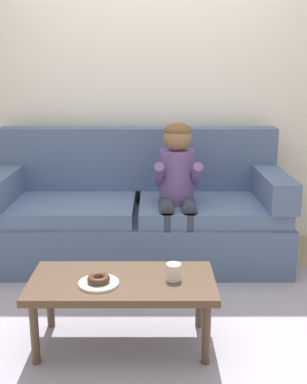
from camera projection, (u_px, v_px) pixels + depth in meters
The scene contains 10 objects.
ground at pixel (152, 308), 3.00m from camera, with size 10.00×10.00×0.00m, color #9E896B.
wall_back at pixel (152, 79), 4.01m from camera, with size 8.00×0.10×2.80m, color silver.
area_rug at pixel (152, 328), 2.76m from camera, with size 2.96×1.72×0.01m, color #9993A3.
couch at pixel (138, 215), 3.74m from camera, with size 2.27×0.90×1.01m.
coffee_table at pixel (123, 287), 2.52m from camera, with size 0.99×0.48×0.39m.
person_child at pixel (178, 183), 3.46m from camera, with size 0.34×0.58×1.10m.
plate at pixel (99, 283), 2.44m from camera, with size 0.21×0.21×0.01m, color white.
donut at pixel (99, 279), 2.44m from camera, with size 0.12×0.12×0.04m, color #422619.
mug at pixel (174, 272), 2.49m from camera, with size 0.08×0.08×0.09m, color silver.
toy_controller at pixel (38, 302), 3.03m from camera, with size 0.23×0.09×0.05m.
Camera 1 is at (0.01, -2.72, 1.48)m, focal length 44.13 mm.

